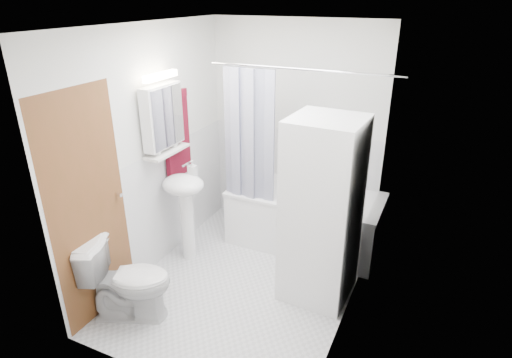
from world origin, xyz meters
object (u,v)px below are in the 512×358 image
at_px(sink, 185,198).
at_px(washer_dryer, 321,212).
at_px(toilet, 128,280).
at_px(bathtub, 305,216).

distance_m(sink, washer_dryer, 1.44).
xyz_separation_m(sink, washer_dryer, (1.43, 0.02, 0.15)).
height_order(washer_dryer, toilet, washer_dryer).
distance_m(bathtub, washer_dryer, 0.99).
distance_m(bathtub, sink, 1.35).
distance_m(washer_dryer, toilet, 1.78).
relative_size(bathtub, washer_dryer, 0.97).
distance_m(bathtub, toilet, 2.02).
bearing_deg(bathtub, washer_dryer, -62.84).
bearing_deg(washer_dryer, bathtub, 120.12).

